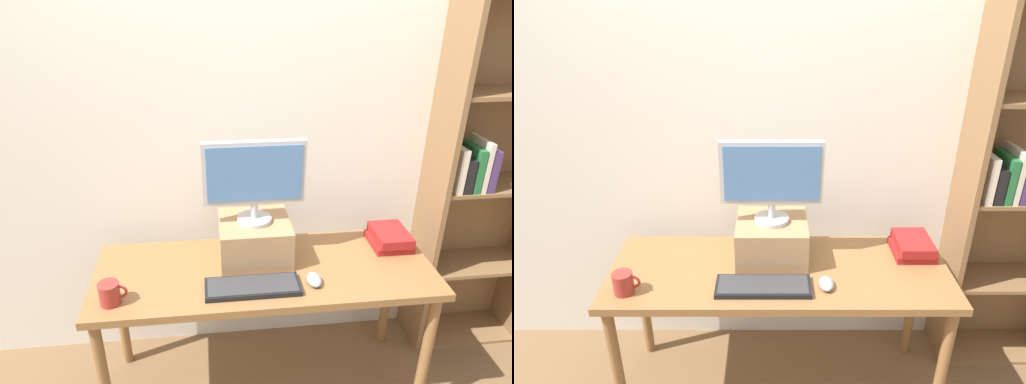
# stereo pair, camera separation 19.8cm
# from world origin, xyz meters

# --- Properties ---
(ground_plane) EXTENTS (12.00, 12.00, 0.00)m
(ground_plane) POSITION_xyz_m (0.00, 0.00, 0.00)
(ground_plane) COLOR brown
(back_wall) EXTENTS (7.00, 0.08, 2.60)m
(back_wall) POSITION_xyz_m (0.00, 0.44, 1.30)
(back_wall) COLOR silver
(back_wall) RESTS_ON ground_plane
(desk) EXTENTS (1.56, 0.57, 0.72)m
(desk) POSITION_xyz_m (0.00, 0.00, 0.64)
(desk) COLOR olive
(desk) RESTS_ON ground_plane
(bookshelf_unit) EXTENTS (0.64, 0.28, 1.92)m
(bookshelf_unit) POSITION_xyz_m (1.19, 0.28, 0.97)
(bookshelf_unit) COLOR olive
(bookshelf_unit) RESTS_ON ground_plane
(riser_box) EXTENTS (0.33, 0.31, 0.19)m
(riser_box) POSITION_xyz_m (-0.04, 0.11, 0.82)
(riser_box) COLOR #A87F56
(riser_box) RESTS_ON desk
(computer_monitor) EXTENTS (0.46, 0.16, 0.39)m
(computer_monitor) POSITION_xyz_m (-0.04, 0.11, 1.13)
(computer_monitor) COLOR #B7B7BA
(computer_monitor) RESTS_ON riser_box
(keyboard) EXTENTS (0.41, 0.15, 0.02)m
(keyboard) POSITION_xyz_m (-0.07, -0.15, 0.74)
(keyboard) COLOR black
(keyboard) RESTS_ON desk
(computer_mouse) EXTENTS (0.06, 0.10, 0.04)m
(computer_mouse) POSITION_xyz_m (0.20, -0.14, 0.74)
(computer_mouse) COLOR #99999E
(computer_mouse) RESTS_ON desk
(book_stack) EXTENTS (0.19, 0.22, 0.08)m
(book_stack) POSITION_xyz_m (0.64, 0.13, 0.76)
(book_stack) COLOR maroon
(book_stack) RESTS_ON desk
(coffee_mug) EXTENTS (0.12, 0.09, 0.10)m
(coffee_mug) POSITION_xyz_m (-0.66, -0.17, 0.77)
(coffee_mug) COLOR #9E2D28
(coffee_mug) RESTS_ON desk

